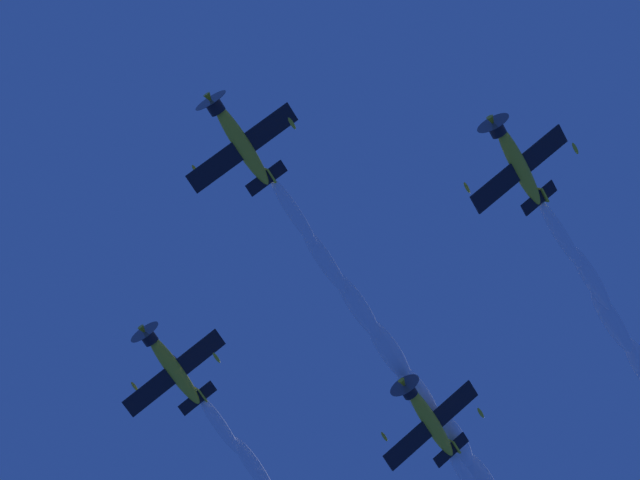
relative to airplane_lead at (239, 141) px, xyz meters
name	(u,v)px	position (x,y,z in m)	size (l,w,h in m)	color
airplane_lead	(239,141)	(0.00, 0.00, 0.00)	(8.21, 8.30, 4.12)	gold
airplane_left_wingman	(517,162)	(-21.62, -0.14, 1.21)	(8.17, 8.26, 4.78)	gold
airplane_right_wingman	(172,366)	(4.53, -20.14, 2.19)	(8.12, 8.35, 4.57)	gold
airplane_slot_tail	(429,419)	(-17.07, -22.19, 0.21)	(8.11, 8.32, 4.78)	gold
smoke_trail_lead	(457,450)	(-20.33, -26.44, 3.27)	(28.74, 37.35, 6.41)	white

